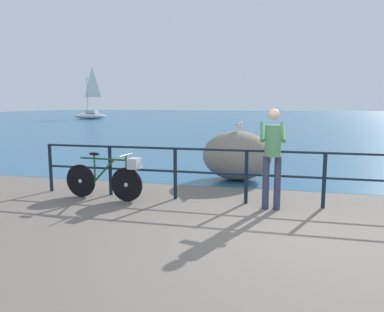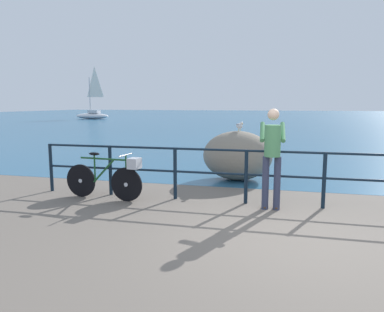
# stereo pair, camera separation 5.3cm
# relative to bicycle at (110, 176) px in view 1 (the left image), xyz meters

# --- Properties ---
(ground_plane) EXTENTS (120.00, 120.00, 0.10)m
(ground_plane) POSITION_rel_bicycle_xyz_m (3.30, 18.65, -0.51)
(ground_plane) COLOR #6B6056
(sea_surface) EXTENTS (120.00, 90.00, 0.01)m
(sea_surface) POSITION_rel_bicycle_xyz_m (3.30, 46.59, -0.46)
(sea_surface) COLOR #285B7F
(sea_surface) RESTS_ON ground_plane
(promenade_railing) EXTENTS (9.75, 0.07, 1.02)m
(promenade_railing) POSITION_rel_bicycle_xyz_m (3.30, 0.37, 0.17)
(promenade_railing) COLOR black
(promenade_railing) RESTS_ON ground_plane
(bicycle) EXTENTS (1.69, 0.48, 0.92)m
(bicycle) POSITION_rel_bicycle_xyz_m (0.00, 0.00, 0.00)
(bicycle) COLOR black
(bicycle) RESTS_ON ground_plane
(person_at_railing) EXTENTS (0.46, 0.65, 1.78)m
(person_at_railing) POSITION_rel_bicycle_xyz_m (3.08, 0.09, 0.53)
(person_at_railing) COLOR #333851
(person_at_railing) RESTS_ON ground_plane
(breakwater_boulder_main) EXTENTS (1.70, 1.36, 1.20)m
(breakwater_boulder_main) POSITION_rel_bicycle_xyz_m (2.19, 2.50, 0.14)
(breakwater_boulder_main) COLOR gray
(breakwater_boulder_main) RESTS_ON ground
(seagull) EXTENTS (0.24, 0.32, 0.23)m
(seagull) POSITION_rel_bicycle_xyz_m (2.22, 2.48, 0.88)
(seagull) COLOR gold
(seagull) RESTS_ON breakwater_boulder_main
(sailboat) EXTENTS (4.50, 1.69, 6.16)m
(sailboat) POSITION_rel_bicycle_xyz_m (-18.87, 33.50, 0.24)
(sailboat) COLOR white
(sailboat) RESTS_ON sea_surface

